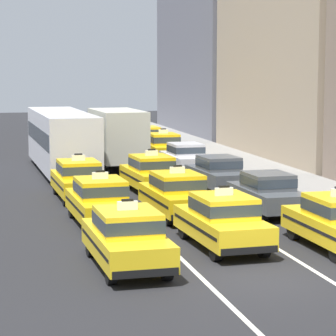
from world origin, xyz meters
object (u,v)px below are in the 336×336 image
(taxi_center_nearest, at_px, (223,220))
(box_truck_center_fourth, at_px, (115,137))
(bus_left_fourth, at_px, (61,138))
(sedan_right_third, at_px, (218,172))
(taxi_left_second, at_px, (100,200))
(taxi_right_fifth, at_px, (163,146))
(taxi_left_third, at_px, (78,179))
(sedan_right_fourth, at_px, (185,157))
(sedan_right_second, at_px, (267,192))
(taxi_center_fifth, at_px, (100,140))
(taxi_left_nearest, at_px, (127,237))
(taxi_center_second, at_px, (177,194))
(taxi_center_third, at_px, (151,173))
(taxi_right_sixth, at_px, (145,138))

(taxi_center_nearest, bearing_deg, box_truck_center_fourth, 90.29)
(bus_left_fourth, distance_m, sedan_right_third, 10.14)
(bus_left_fourth, bearing_deg, taxi_left_second, -90.23)
(taxi_right_fifth, bearing_deg, sedan_right_third, -90.61)
(box_truck_center_fourth, bearing_deg, taxi_center_nearest, -89.71)
(taxi_left_third, distance_m, sedan_right_fourth, 9.62)
(bus_left_fourth, bearing_deg, box_truck_center_fourth, 16.64)
(taxi_left_second, height_order, sedan_right_second, taxi_left_second)
(taxi_left_third, relative_size, taxi_right_fifth, 1.01)
(taxi_left_third, relative_size, taxi_center_fifth, 1.00)
(sedan_right_third, xyz_separation_m, sedan_right_fourth, (0.10, 6.26, 0.00))
(taxi_left_third, relative_size, sedan_right_third, 1.05)
(taxi_left_nearest, height_order, taxi_center_second, same)
(bus_left_fourth, xyz_separation_m, taxi_center_fifth, (3.30, 8.58, -0.94))
(taxi_center_second, distance_m, box_truck_center_fourth, 14.43)
(taxi_center_nearest, xyz_separation_m, taxi_center_third, (0.12, 11.09, 0.00))
(taxi_left_nearest, xyz_separation_m, taxi_center_third, (3.42, 12.82, 0.00))
(box_truck_center_fourth, xyz_separation_m, taxi_right_fifth, (3.38, 2.84, -0.90))
(taxi_center_nearest, height_order, taxi_right_sixth, same)
(sedan_right_second, bearing_deg, taxi_center_fifth, 98.00)
(taxi_left_nearest, height_order, sedan_right_second, taxi_left_nearest)
(taxi_left_second, xyz_separation_m, sedan_right_third, (6.30, 6.41, -0.03))
(taxi_right_sixth, bearing_deg, bus_left_fourth, -124.46)
(taxi_center_nearest, bearing_deg, taxi_center_second, 91.79)
(taxi_center_second, distance_m, taxi_center_fifth, 22.08)
(taxi_left_nearest, distance_m, taxi_right_sixth, 30.61)
(taxi_left_nearest, relative_size, taxi_left_second, 1.00)
(taxi_left_third, bearing_deg, taxi_center_fifth, 78.72)
(taxi_center_second, bearing_deg, box_truck_center_fourth, 89.75)
(taxi_right_fifth, relative_size, taxi_right_sixth, 0.99)
(taxi_center_third, height_order, box_truck_center_fourth, box_truck_center_fourth)
(taxi_left_second, relative_size, taxi_left_third, 1.00)
(sedan_right_third, distance_m, taxi_right_fifth, 11.66)
(taxi_center_nearest, relative_size, taxi_right_sixth, 1.00)
(taxi_left_second, height_order, taxi_right_fifth, same)
(taxi_center_second, relative_size, sedan_right_fourth, 1.06)
(sedan_right_second, relative_size, taxi_right_sixth, 0.94)
(taxi_center_second, height_order, box_truck_center_fourth, box_truck_center_fourth)
(taxi_center_third, xyz_separation_m, taxi_center_fifth, (0.08, 16.21, 0.00))
(bus_left_fourth, bearing_deg, taxi_center_fifth, 68.95)
(taxi_left_nearest, height_order, taxi_right_fifth, same)
(bus_left_fourth, relative_size, box_truck_center_fourth, 1.60)
(taxi_center_third, bearing_deg, taxi_left_nearest, -104.94)
(box_truck_center_fourth, bearing_deg, taxi_right_sixth, 67.86)
(taxi_left_nearest, xyz_separation_m, sedan_right_fourth, (6.55, 18.79, -0.03))
(taxi_left_nearest, xyz_separation_m, taxi_right_fifth, (6.57, 24.19, 0.00))
(taxi_left_nearest, relative_size, taxi_right_sixth, 1.00)
(taxi_left_nearest, distance_m, taxi_center_second, 7.63)
(bus_left_fourth, bearing_deg, taxi_right_sixth, 55.54)
(taxi_left_third, relative_size, box_truck_center_fourth, 0.65)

